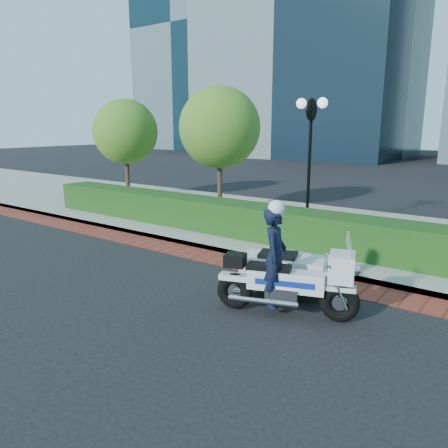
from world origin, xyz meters
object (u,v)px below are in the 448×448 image
Objects in this scene: police_motorcycle at (284,270)px; lamppost at (310,144)px; tree_a at (125,132)px; tree_b at (220,128)px.

lamppost is at bearing 92.48° from police_motorcycle.
tree_a is (-10.00, 1.30, 0.26)m from lamppost.
tree_b is at bearing 0.00° from tree_a.
lamppost is 0.86× the size of tree_b.
tree_a is 1.64× the size of police_motorcycle.
police_motorcycle is (6.62, -6.75, -2.67)m from tree_b.
police_motorcycle is (2.12, -5.45, -2.20)m from lamppost.
tree_b is 9.82m from police_motorcycle.
tree_b reaches higher than lamppost.
tree_a is 0.94× the size of tree_b.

